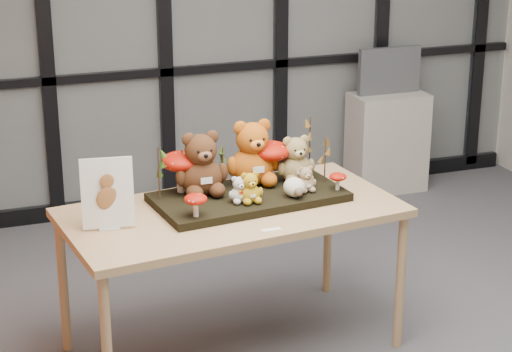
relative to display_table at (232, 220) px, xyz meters
name	(u,v)px	position (x,y,z in m)	size (l,w,h in m)	color
floor	(366,347)	(0.68, -0.25, -0.75)	(5.00, 5.00, 0.00)	#545459
room_shell	(379,43)	(0.68, -0.25, 0.93)	(5.00, 5.00, 5.00)	beige
glass_partition	(224,18)	(0.68, 2.22, 0.67)	(4.90, 0.06, 2.78)	#2D383F
display_table	(232,220)	(0.00, 0.00, 0.00)	(1.82, 1.05, 0.81)	#A87E5B
diorama_tray	(249,197)	(0.12, 0.08, 0.09)	(1.00, 0.50, 0.04)	black
bear_pooh_yellow	(252,149)	(0.19, 0.23, 0.30)	(0.30, 0.27, 0.39)	#B0510F
bear_brown_medium	(201,160)	(-0.11, 0.16, 0.29)	(0.29, 0.26, 0.37)	#452513
bear_tan_back	(296,156)	(0.43, 0.18, 0.25)	(0.22, 0.20, 0.28)	olive
bear_small_yellow	(250,186)	(0.08, -0.05, 0.20)	(0.14, 0.12, 0.18)	#B78E17
bear_white_bow	(239,188)	(0.03, -0.03, 0.19)	(0.12, 0.11, 0.16)	silver
bear_beige_small	(306,177)	(0.42, 0.01, 0.18)	(0.12, 0.11, 0.15)	#9E7F5C
plush_cream_hedgehog	(294,186)	(0.33, -0.05, 0.16)	(0.09, 0.08, 0.11)	silver
mushroom_back_left	(181,170)	(-0.20, 0.22, 0.23)	(0.22, 0.22, 0.24)	#981104
mushroom_back_right	(270,160)	(0.30, 0.22, 0.23)	(0.22, 0.22, 0.25)	#981104
mushroom_front_left	(196,204)	(-0.23, -0.14, 0.17)	(0.12, 0.12, 0.13)	#981104
mushroom_front_right	(338,180)	(0.59, -0.03, 0.16)	(0.09, 0.09, 0.10)	#981104
sprig_green_far_left	(159,173)	(-0.34, 0.16, 0.25)	(0.05, 0.05, 0.28)	#203C0D
sprig_green_mid_left	(182,171)	(-0.20, 0.23, 0.22)	(0.05, 0.05, 0.23)	#203C0D
sprig_dry_far_right	(310,147)	(0.53, 0.23, 0.28)	(0.05, 0.05, 0.34)	brown
sprig_dry_mid_right	(325,160)	(0.57, 0.11, 0.24)	(0.05, 0.05, 0.26)	brown
sprig_green_centre	(223,166)	(0.04, 0.27, 0.21)	(0.05, 0.05, 0.21)	#203C0D
sign_holder	(108,196)	(-0.65, -0.05, 0.24)	(0.26, 0.08, 0.36)	silver
label_card	(271,230)	(0.09, -0.34, 0.07)	(0.10, 0.03, 0.00)	white
cabinet	(387,142)	(1.96, 2.01, -0.35)	(0.59, 0.34, 0.79)	#AFA79C
monitor	(389,71)	(1.96, 2.02, 0.22)	(0.51, 0.05, 0.36)	#4E5156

